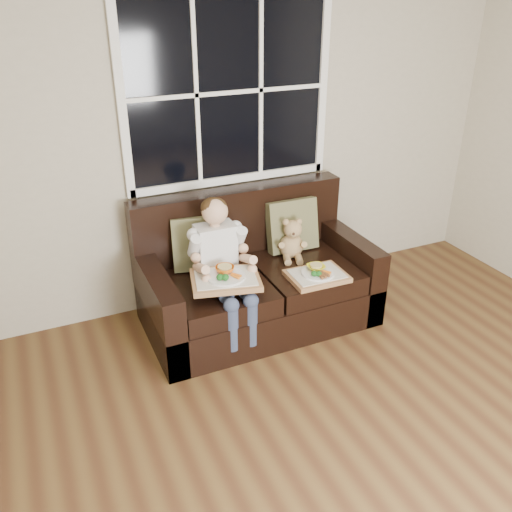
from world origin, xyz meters
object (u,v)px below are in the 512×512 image
child (221,256)px  teddy_bear (292,241)px  loveseat (255,282)px  tray_right (317,275)px  tray_left (226,278)px

child → teddy_bear: (0.64, 0.14, -0.07)m
loveseat → child: (-0.32, -0.12, 0.35)m
loveseat → child: bearing=-158.8°
teddy_bear → tray_right: (0.01, -0.38, -0.10)m
loveseat → tray_right: (0.33, -0.36, 0.17)m
teddy_bear → tray_left: bearing=-134.8°
loveseat → child: child is taller
teddy_bear → tray_left: teddy_bear is taller
teddy_bear → tray_right: size_ratio=0.79×
child → tray_right: child is taller
loveseat → teddy_bear: (0.32, 0.02, 0.27)m
child → tray_left: bearing=-102.0°
loveseat → tray_right: loveseat is taller
loveseat → tray_right: bearing=-47.4°
child → teddy_bear: size_ratio=2.76×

